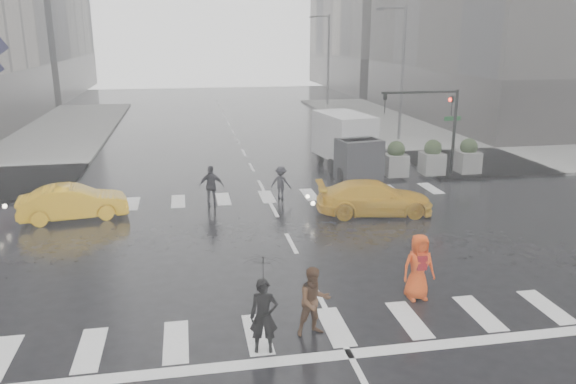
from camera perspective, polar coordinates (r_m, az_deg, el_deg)
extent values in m
plane|color=black|center=(20.10, 0.34, -5.23)|extent=(120.00, 120.00, 0.00)
cube|color=gray|center=(43.26, 22.00, 5.19)|extent=(35.00, 35.00, 0.15)
cube|color=#2D2A28|center=(56.08, 25.42, 9.22)|extent=(26.05, 26.05, 4.40)
cube|color=#2D2A28|center=(81.37, 13.45, 11.91)|extent=(26.05, 26.05, 4.40)
cylinder|color=black|center=(30.09, 16.51, 5.68)|extent=(0.16, 0.16, 4.50)
cylinder|color=black|center=(28.96, 13.25, 9.84)|extent=(4.00, 0.12, 0.12)
imported|color=black|center=(29.77, 16.29, 8.42)|extent=(0.16, 0.20, 1.00)
imported|color=black|center=(28.35, 9.81, 8.88)|extent=(0.16, 0.20, 1.00)
sphere|color=#FF190C|center=(29.70, 16.16, 9.00)|extent=(0.20, 0.20, 0.20)
cube|color=#0C581B|center=(30.24, 16.37, 7.18)|extent=(0.90, 0.03, 0.22)
cylinder|color=#59595B|center=(39.30, 11.51, 11.57)|extent=(0.20, 0.20, 9.00)
cylinder|color=#59595B|center=(38.91, 10.58, 17.92)|extent=(1.80, 0.12, 0.12)
cube|color=#59595B|center=(38.60, 9.26, 17.85)|extent=(0.50, 0.22, 0.15)
cylinder|color=#59595B|center=(58.32, 4.11, 13.15)|extent=(0.20, 0.20, 9.00)
cylinder|color=#59595B|center=(58.06, 3.29, 17.40)|extent=(1.80, 0.12, 0.12)
cube|color=#59595B|center=(57.86, 2.39, 17.31)|extent=(0.50, 0.22, 0.15)
cube|color=gray|center=(29.36, 10.85, 2.72)|extent=(1.10, 1.10, 1.10)
sphere|color=black|center=(29.19, 10.93, 4.25)|extent=(0.90, 0.90, 0.90)
cube|color=gray|center=(30.13, 14.41, 2.84)|extent=(1.10, 1.10, 1.10)
sphere|color=black|center=(29.97, 14.51, 4.33)|extent=(0.90, 0.90, 0.90)
cube|color=gray|center=(31.02, 17.77, 2.94)|extent=(1.10, 1.10, 1.10)
sphere|color=black|center=(30.86, 17.90, 4.39)|extent=(0.90, 0.90, 0.90)
imported|color=black|center=(13.33, -2.47, -12.49)|extent=(0.72, 0.52, 1.82)
imported|color=black|center=(12.85, -2.53, -8.26)|extent=(1.08, 1.10, 0.88)
imported|color=#452A18|center=(14.04, 2.67, -11.05)|extent=(0.96, 0.80, 1.77)
imported|color=#E74510|center=(16.19, 13.12, -7.42)|extent=(0.94, 0.63, 1.91)
cube|color=maroon|center=(15.97, 13.42, -7.01)|extent=(0.28, 0.17, 0.40)
imported|color=black|center=(24.29, -7.78, 0.59)|extent=(1.14, 0.81, 1.80)
imported|color=black|center=(25.20, -0.72, 0.95)|extent=(1.11, 0.95, 1.50)
imported|color=#E7A30C|center=(24.08, -20.96, -0.99)|extent=(4.36, 2.10, 1.38)
imported|color=#E7A30C|center=(23.37, 8.77, -0.58)|extent=(4.42, 2.45, 1.38)
cube|color=silver|center=(30.91, 5.67, 5.71)|extent=(2.14, 4.10, 2.41)
cube|color=#28292D|center=(28.37, 7.20, 3.28)|extent=(2.05, 1.60, 2.05)
cube|color=black|center=(28.25, 7.25, 4.52)|extent=(1.78, 0.80, 0.80)
cylinder|color=black|center=(28.11, 5.44, 1.72)|extent=(0.25, 0.80, 0.80)
cylinder|color=black|center=(28.67, 9.05, 1.87)|extent=(0.25, 0.80, 0.80)
cylinder|color=black|center=(29.94, 4.43, 2.63)|extent=(0.25, 0.80, 0.80)
cylinder|color=black|center=(30.47, 7.84, 2.76)|extent=(0.25, 0.80, 0.80)
cylinder|color=black|center=(32.30, 3.31, 3.63)|extent=(0.25, 0.80, 0.80)
cylinder|color=black|center=(32.79, 6.49, 3.74)|extent=(0.25, 0.80, 0.80)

